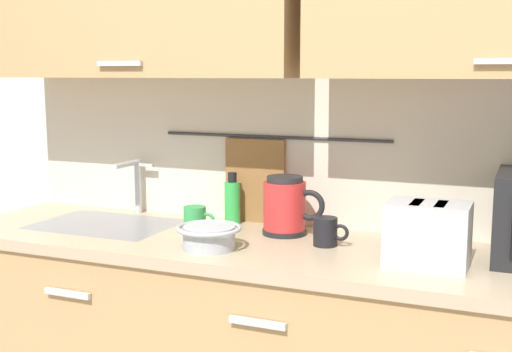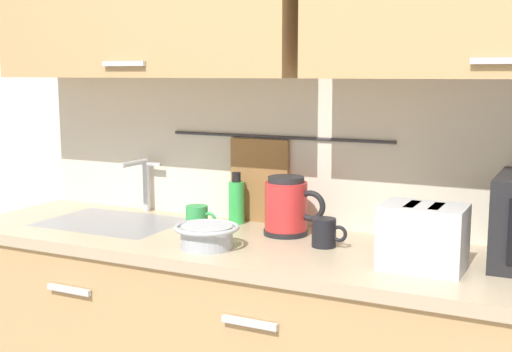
{
  "view_description": "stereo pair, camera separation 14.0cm",
  "coord_description": "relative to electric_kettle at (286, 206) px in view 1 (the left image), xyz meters",
  "views": [
    {
      "loc": [
        0.73,
        -1.75,
        1.47
      ],
      "look_at": [
        -0.15,
        0.33,
        1.12
      ],
      "focal_mm": 47.14,
      "sensor_mm": 36.0,
      "label": 1
    },
    {
      "loc": [
        0.85,
        -1.69,
        1.47
      ],
      "look_at": [
        -0.15,
        0.33,
        1.12
      ],
      "focal_mm": 47.14,
      "sensor_mm": 36.0,
      "label": 2
    }
  ],
  "objects": [
    {
      "name": "mug_by_kettle",
      "position": [
        0.18,
        -0.1,
        -0.05
      ],
      "size": [
        0.12,
        0.08,
        0.09
      ],
      "color": "black",
      "rests_on": "counter_unit"
    },
    {
      "name": "mixing_bowl",
      "position": [
        -0.16,
        -0.29,
        -0.06
      ],
      "size": [
        0.21,
        0.21,
        0.08
      ],
      "color": "#A5ADB7",
      "rests_on": "counter_unit"
    },
    {
      "name": "back_wall_assembly",
      "position": [
        0.08,
        0.1,
        0.52
      ],
      "size": [
        3.7,
        0.41,
        2.5
      ],
      "color": "silver",
      "rests_on": "ground"
    },
    {
      "name": "mug_near_sink",
      "position": [
        -0.31,
        -0.1,
        -0.05
      ],
      "size": [
        0.12,
        0.08,
        0.09
      ],
      "color": "green",
      "rests_on": "counter_unit"
    },
    {
      "name": "sink_faucet",
      "position": [
        -0.68,
        0.09,
        0.04
      ],
      "size": [
        0.09,
        0.17,
        0.22
      ],
      "color": "#B2B5BA",
      "rests_on": "counter_unit"
    },
    {
      "name": "dish_soap_bottle",
      "position": [
        -0.25,
        0.08,
        -0.01
      ],
      "size": [
        0.06,
        0.06,
        0.2
      ],
      "color": "green",
      "rests_on": "counter_unit"
    },
    {
      "name": "electric_kettle",
      "position": [
        0.0,
        0.0,
        0.0
      ],
      "size": [
        0.23,
        0.16,
        0.21
      ],
      "color": "black",
      "rests_on": "counter_unit"
    },
    {
      "name": "toaster",
      "position": [
        0.52,
        -0.21,
        -0.01
      ],
      "size": [
        0.26,
        0.17,
        0.19
      ],
      "color": "#B7BABF",
      "rests_on": "counter_unit"
    }
  ]
}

